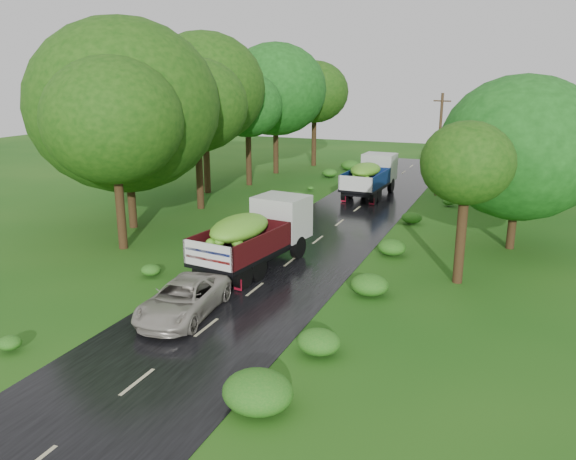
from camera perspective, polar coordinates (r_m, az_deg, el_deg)
The scene contains 10 objects.
ground at distance 20.61m, azimuth -8.28°, elevation -9.80°, with size 120.00×120.00×0.00m, color #154D10.
road at distance 24.67m, azimuth -2.39°, elevation -5.27°, with size 6.50×80.00×0.02m, color black.
road_lines at distance 25.52m, azimuth -1.45°, elevation -4.51°, with size 0.12×69.60×0.00m.
truck_near at distance 26.29m, azimuth -3.02°, elevation -0.14°, with size 3.40×7.33×2.97m.
truck_far at distance 42.41m, azimuth 8.47°, elevation 5.65°, with size 2.75×6.99×2.89m.
car at distance 21.42m, azimuth -10.60°, elevation -6.90°, with size 2.20×4.78×1.33m, color #A59F92.
utility_pole at distance 43.17m, azimuth 15.11°, elevation 8.45°, with size 1.29×0.44×7.50m.
trees_left at distance 41.47m, azimuth -7.14°, elevation 13.02°, with size 7.26×33.65×9.71m.
trees_right at distance 38.50m, azimuth 22.20°, elevation 9.13°, with size 6.10×30.30×7.50m.
shrubs at distance 32.57m, azimuth 4.23°, elevation 0.49°, with size 11.90×44.00×0.70m.
Camera 1 is at (9.72, -15.93, 8.74)m, focal length 35.00 mm.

